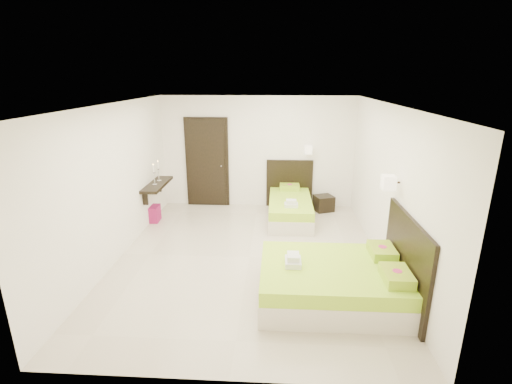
# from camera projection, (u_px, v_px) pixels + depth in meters

# --- Properties ---
(floor) EXTENTS (5.50, 5.50, 0.00)m
(floor) POSITION_uv_depth(u_px,v_px,m) (249.00, 257.00, 6.46)
(floor) COLOR beige
(floor) RESTS_ON ground
(bed_single) EXTENTS (1.09, 1.82, 1.50)m
(bed_single) POSITION_uv_depth(u_px,v_px,m) (290.00, 206.00, 8.16)
(bed_single) COLOR beige
(bed_single) RESTS_ON ground
(bed_double) EXTENTS (2.00, 1.70, 1.65)m
(bed_double) POSITION_uv_depth(u_px,v_px,m) (338.00, 280.00, 5.17)
(bed_double) COLOR beige
(bed_double) RESTS_ON ground
(nightstand) EXTENTS (0.51, 0.48, 0.36)m
(nightstand) POSITION_uv_depth(u_px,v_px,m) (324.00, 203.00, 8.64)
(nightstand) COLOR black
(nightstand) RESTS_ON ground
(ottoman) EXTENTS (0.36, 0.36, 0.34)m
(ottoman) POSITION_uv_depth(u_px,v_px,m) (151.00, 214.00, 8.01)
(ottoman) COLOR #89124B
(ottoman) RESTS_ON ground
(door) EXTENTS (1.02, 0.15, 2.14)m
(door) POSITION_uv_depth(u_px,v_px,m) (207.00, 163.00, 8.78)
(door) COLOR black
(door) RESTS_ON ground
(console_shelf) EXTENTS (0.35, 1.20, 0.78)m
(console_shelf) POSITION_uv_depth(u_px,v_px,m) (157.00, 185.00, 7.85)
(console_shelf) COLOR black
(console_shelf) RESTS_ON ground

